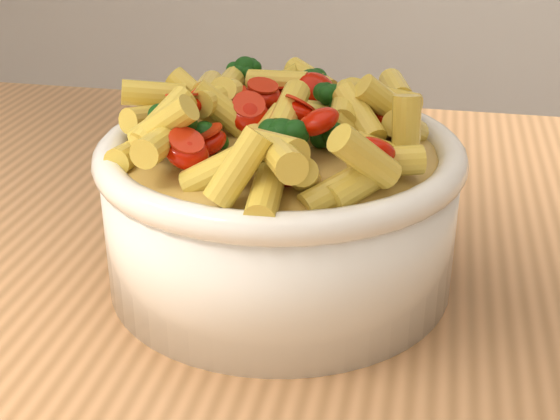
# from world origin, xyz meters

# --- Properties ---
(serving_bowl) EXTENTS (0.22, 0.22, 0.09)m
(serving_bowl) POSITION_xyz_m (0.05, 0.04, 0.95)
(serving_bowl) COLOR white
(serving_bowl) RESTS_ON table
(pasta_salad) EXTENTS (0.17, 0.17, 0.04)m
(pasta_salad) POSITION_xyz_m (0.05, 0.04, 1.01)
(pasta_salad) COLOR #E5CA48
(pasta_salad) RESTS_ON serving_bowl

